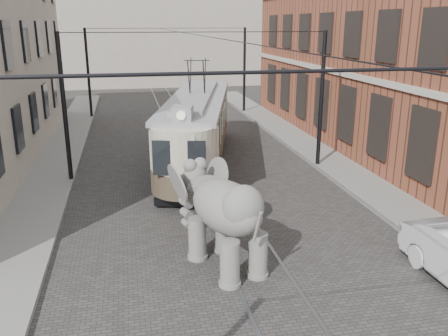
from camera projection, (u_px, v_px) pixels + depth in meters
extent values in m
plane|color=#3B3937|center=(236.00, 230.00, 15.12)|extent=(120.00, 120.00, 0.00)
cube|color=slate|center=(407.00, 213.00, 16.25)|extent=(2.00, 60.00, 0.15)
cube|color=slate|center=(19.00, 246.00, 13.85)|extent=(2.00, 60.00, 0.15)
cube|color=brown|center=(410.00, 29.00, 23.90)|extent=(8.00, 26.00, 12.00)
cube|color=#A09585|center=(152.00, 16.00, 50.54)|extent=(28.00, 10.00, 14.00)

